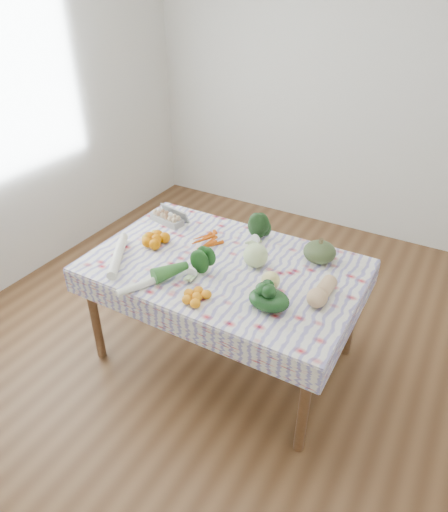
{
  "coord_description": "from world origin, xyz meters",
  "views": [
    {
      "loc": [
        1.17,
        -2.04,
        2.32
      ],
      "look_at": [
        0.0,
        0.0,
        0.82
      ],
      "focal_mm": 32.0,
      "sensor_mm": 36.0,
      "label": 1
    }
  ],
  "objects_px": {
    "cabbage": "(256,255)",
    "butternut_squash": "(322,291)",
    "egg_carton": "(167,218)",
    "dining_table": "(224,275)",
    "grapefruit": "(271,280)",
    "kabocha_squash": "(320,252)"
  },
  "relations": [
    {
      "from": "cabbage",
      "to": "butternut_squash",
      "type": "xyz_separation_m",
      "value": [
        0.46,
        -0.11,
        -0.02
      ]
    },
    {
      "from": "egg_carton",
      "to": "cabbage",
      "type": "relative_size",
      "value": 1.69
    },
    {
      "from": "dining_table",
      "to": "butternut_squash",
      "type": "relative_size",
      "value": 6.45
    },
    {
      "from": "cabbage",
      "to": "grapefruit",
      "type": "relative_size",
      "value": 1.41
    },
    {
      "from": "kabocha_squash",
      "to": "grapefruit",
      "type": "xyz_separation_m",
      "value": [
        -0.14,
        -0.41,
        -0.01
      ]
    },
    {
      "from": "dining_table",
      "to": "egg_carton",
      "type": "xyz_separation_m",
      "value": [
        -0.62,
        0.26,
        0.12
      ]
    },
    {
      "from": "egg_carton",
      "to": "butternut_squash",
      "type": "distance_m",
      "value": 1.3
    },
    {
      "from": "dining_table",
      "to": "kabocha_squash",
      "type": "distance_m",
      "value": 0.61
    },
    {
      "from": "dining_table",
      "to": "cabbage",
      "type": "xyz_separation_m",
      "value": [
        0.18,
        0.08,
        0.16
      ]
    },
    {
      "from": "grapefruit",
      "to": "egg_carton",
      "type": "bearing_deg",
      "value": 160.36
    },
    {
      "from": "kabocha_squash",
      "to": "butternut_squash",
      "type": "xyz_separation_m",
      "value": [
        0.14,
        -0.36,
        -0.01
      ]
    },
    {
      "from": "dining_table",
      "to": "cabbage",
      "type": "distance_m",
      "value": 0.25
    },
    {
      "from": "kabocha_squash",
      "to": "egg_carton",
      "type": "bearing_deg",
      "value": -176.78
    },
    {
      "from": "egg_carton",
      "to": "grapefruit",
      "type": "xyz_separation_m",
      "value": [
        0.98,
        -0.35,
        0.02
      ]
    },
    {
      "from": "butternut_squash",
      "to": "dining_table",
      "type": "bearing_deg",
      "value": 179.35
    },
    {
      "from": "kabocha_squash",
      "to": "grapefruit",
      "type": "distance_m",
      "value": 0.44
    },
    {
      "from": "cabbage",
      "to": "butternut_squash",
      "type": "distance_m",
      "value": 0.48
    },
    {
      "from": "cabbage",
      "to": "butternut_squash",
      "type": "height_order",
      "value": "cabbage"
    },
    {
      "from": "cabbage",
      "to": "butternut_squash",
      "type": "bearing_deg",
      "value": -13.9
    },
    {
      "from": "kabocha_squash",
      "to": "grapefruit",
      "type": "relative_size",
      "value": 1.88
    },
    {
      "from": "dining_table",
      "to": "egg_carton",
      "type": "distance_m",
      "value": 0.68
    },
    {
      "from": "dining_table",
      "to": "butternut_squash",
      "type": "height_order",
      "value": "butternut_squash"
    }
  ]
}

